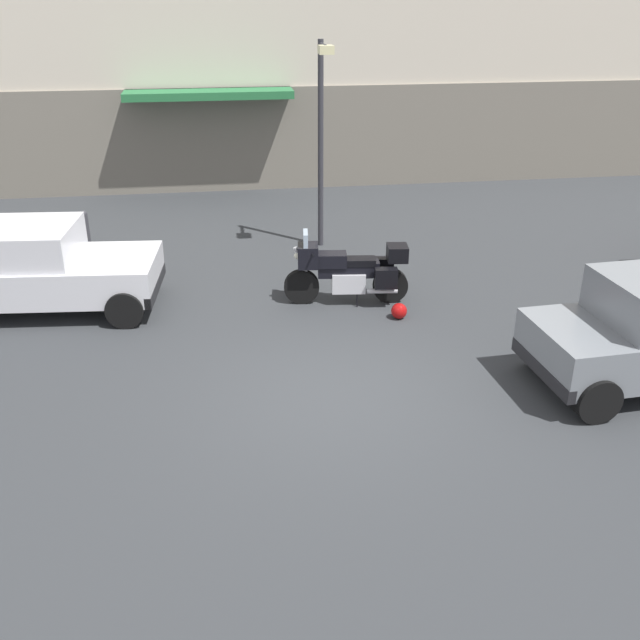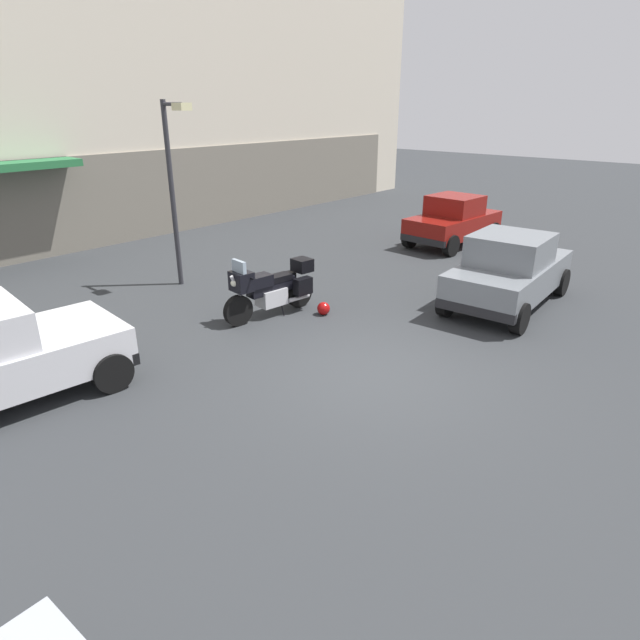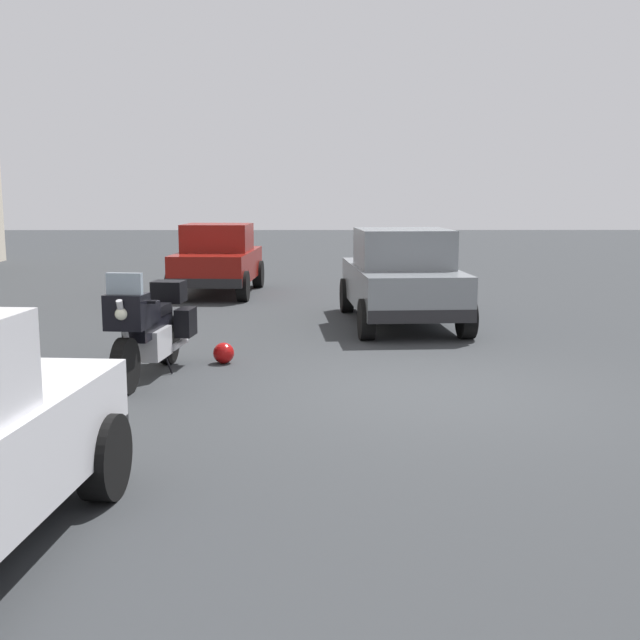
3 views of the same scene
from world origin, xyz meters
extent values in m
plane|color=#2D3033|center=(0.00, 0.00, 0.00)|extent=(80.00, 80.00, 0.00)
cube|color=#6D675C|center=(0.00, 11.63, 1.40)|extent=(32.08, 0.12, 2.80)
cylinder|color=black|center=(-0.06, 3.39, 0.32)|extent=(0.65, 0.21, 0.64)
cylinder|color=black|center=(1.55, 3.20, 0.32)|extent=(0.65, 0.21, 0.64)
cylinder|color=#B7B7BC|center=(-0.04, 3.38, 0.75)|extent=(0.33, 0.11, 0.68)
cube|color=#B7B7BC|center=(0.78, 3.29, 0.42)|extent=(0.64, 0.47, 0.36)
cube|color=black|center=(0.78, 3.29, 0.66)|extent=(1.12, 0.40, 0.28)
cube|color=black|center=(0.48, 3.32, 0.84)|extent=(0.56, 0.40, 0.24)
cube|color=black|center=(0.98, 3.27, 0.80)|extent=(0.59, 0.36, 0.12)
cube|color=black|center=(0.05, 3.37, 0.92)|extent=(0.41, 0.48, 0.40)
cube|color=#8C9EAD|center=(0.02, 3.38, 1.22)|extent=(0.12, 0.41, 0.28)
sphere|color=#EAEACC|center=(-0.12, 3.39, 0.92)|extent=(0.14, 0.14, 0.14)
cylinder|color=black|center=(0.13, 3.36, 1.02)|extent=(0.11, 0.62, 0.04)
cylinder|color=#B7B7BC|center=(1.35, 3.02, 0.30)|extent=(0.56, 0.15, 0.09)
cube|color=black|center=(1.39, 2.94, 0.58)|extent=(0.42, 0.24, 0.36)
cube|color=black|center=(1.46, 3.49, 0.58)|extent=(0.42, 0.24, 0.36)
cube|color=black|center=(1.64, 3.19, 0.95)|extent=(0.40, 0.44, 0.28)
cylinder|color=black|center=(0.91, 3.09, 0.15)|extent=(0.04, 0.13, 0.29)
sphere|color=#990C0C|center=(1.54, 2.47, 0.14)|extent=(0.28, 0.28, 0.28)
cube|color=slate|center=(4.73, -0.22, 0.66)|extent=(3.90, 1.88, 0.68)
cube|color=slate|center=(4.58, -0.23, 1.32)|extent=(1.69, 1.61, 0.64)
cube|color=#8C9EAD|center=(5.33, -0.18, 1.32)|extent=(0.15, 1.39, 0.54)
cube|color=#8C9EAD|center=(3.83, -0.28, 1.32)|extent=(0.15, 1.39, 0.51)
cube|color=black|center=(6.57, -0.10, 0.42)|extent=(0.23, 1.64, 0.20)
cube|color=black|center=(2.88, -0.34, 0.42)|extent=(0.23, 1.64, 0.20)
cylinder|color=black|center=(6.12, 0.65, 0.32)|extent=(0.65, 0.26, 0.64)
cylinder|color=black|center=(6.22, -0.90, 0.32)|extent=(0.65, 0.26, 0.64)
cylinder|color=black|center=(3.23, 0.47, 0.32)|extent=(0.65, 0.26, 0.64)
cylinder|color=black|center=(3.33, -1.09, 0.32)|extent=(0.65, 0.26, 0.64)
sphere|color=silver|center=(6.59, 0.35, 0.54)|extent=(0.14, 0.14, 0.14)
sphere|color=silver|center=(6.65, -0.55, 0.54)|extent=(0.14, 0.14, 0.14)
cube|color=#8C9EAD|center=(-4.02, 3.72, 1.26)|extent=(0.19, 1.50, 0.48)
cube|color=black|center=(-2.68, 3.61, 0.42)|extent=(0.27, 1.76, 0.20)
cylinder|color=black|center=(-3.15, 2.81, 0.32)|extent=(0.66, 0.27, 0.64)
cylinder|color=black|center=(-3.01, 4.48, 0.32)|extent=(0.66, 0.27, 0.64)
cube|color=maroon|center=(8.91, 3.43, 0.64)|extent=(3.48, 1.75, 0.64)
cube|color=maroon|center=(8.91, 3.43, 1.26)|extent=(1.48, 1.51, 0.60)
cube|color=#8C9EAD|center=(9.55, 3.39, 1.26)|extent=(0.13, 1.33, 0.51)
cube|color=#8C9EAD|center=(8.26, 3.46, 1.26)|extent=(0.13, 1.33, 0.48)
cube|color=black|center=(10.55, 3.34, 0.42)|extent=(0.21, 1.56, 0.20)
cube|color=black|center=(7.26, 3.52, 0.42)|extent=(0.21, 1.56, 0.20)
cylinder|color=black|center=(10.19, 4.10, 0.32)|extent=(0.65, 0.26, 0.64)
cylinder|color=black|center=(10.11, 2.62, 0.32)|extent=(0.65, 0.26, 0.64)
cylinder|color=black|center=(7.70, 4.24, 0.32)|extent=(0.65, 0.26, 0.64)
cylinder|color=black|center=(7.62, 2.76, 0.32)|extent=(0.65, 0.26, 0.64)
sphere|color=silver|center=(10.63, 3.76, 0.54)|extent=(0.14, 0.14, 0.14)
sphere|color=silver|center=(10.58, 2.91, 0.54)|extent=(0.14, 0.14, 0.14)
cylinder|color=#2D2D33|center=(0.75, 6.56, 2.16)|extent=(0.12, 0.12, 4.32)
cylinder|color=#2D2D33|center=(0.75, 6.21, 4.22)|extent=(0.08, 0.70, 0.08)
cube|color=beige|center=(0.75, 5.86, 4.17)|extent=(0.28, 0.36, 0.16)
camera|label=1|loc=(-1.48, -8.65, 5.30)|focal=40.42mm
camera|label=2|loc=(-6.61, -4.62, 4.26)|focal=30.15mm
camera|label=3|loc=(-8.70, 1.26, 2.23)|focal=44.25mm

